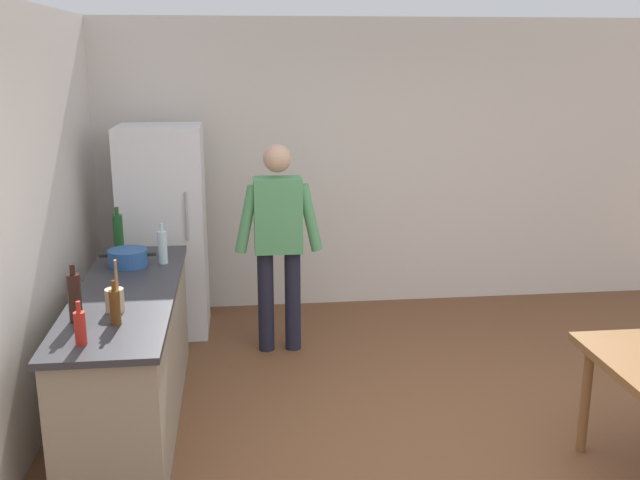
{
  "coord_description": "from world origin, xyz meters",
  "views": [
    {
      "loc": [
        -1.27,
        -3.74,
        2.39
      ],
      "look_at": [
        -0.7,
        1.11,
        1.12
      ],
      "focal_mm": 40.57,
      "sensor_mm": 36.0,
      "label": 1
    }
  ],
  "objects_px": {
    "bottle_sauce_red": "(80,327)",
    "cooking_pot": "(128,258)",
    "bottle_water_clear": "(163,247)",
    "utensil_jar": "(115,299)",
    "bottle_wine_dark": "(75,297)",
    "bottle_wine_green": "(118,232)",
    "bottle_beer_brown": "(115,307)",
    "refrigerator": "(164,231)",
    "person": "(278,235)"
  },
  "relations": [
    {
      "from": "person",
      "to": "bottle_water_clear",
      "type": "distance_m",
      "value": 0.97
    },
    {
      "from": "refrigerator",
      "to": "bottle_beer_brown",
      "type": "height_order",
      "value": "refrigerator"
    },
    {
      "from": "bottle_wine_green",
      "to": "bottle_beer_brown",
      "type": "height_order",
      "value": "bottle_wine_green"
    },
    {
      "from": "bottle_beer_brown",
      "to": "cooking_pot",
      "type": "bearing_deg",
      "value": 94.53
    },
    {
      "from": "bottle_wine_dark",
      "to": "bottle_beer_brown",
      "type": "relative_size",
      "value": 1.31
    },
    {
      "from": "bottle_sauce_red",
      "to": "cooking_pot",
      "type": "bearing_deg",
      "value": 88.27
    },
    {
      "from": "refrigerator",
      "to": "person",
      "type": "relative_size",
      "value": 1.06
    },
    {
      "from": "person",
      "to": "bottle_water_clear",
      "type": "bearing_deg",
      "value": -153.19
    },
    {
      "from": "bottle_wine_green",
      "to": "utensil_jar",
      "type": "bearing_deg",
      "value": -82.45
    },
    {
      "from": "cooking_pot",
      "to": "bottle_sauce_red",
      "type": "height_order",
      "value": "bottle_sauce_red"
    },
    {
      "from": "bottle_sauce_red",
      "to": "bottle_wine_dark",
      "type": "distance_m",
      "value": 0.37
    },
    {
      "from": "bottle_sauce_red",
      "to": "bottle_beer_brown",
      "type": "xyz_separation_m",
      "value": [
        0.14,
        0.28,
        0.01
      ]
    },
    {
      "from": "bottle_sauce_red",
      "to": "bottle_beer_brown",
      "type": "relative_size",
      "value": 0.92
    },
    {
      "from": "bottle_wine_dark",
      "to": "bottle_water_clear",
      "type": "xyz_separation_m",
      "value": [
        0.38,
        1.13,
        -0.02
      ]
    },
    {
      "from": "person",
      "to": "bottle_wine_green",
      "type": "relative_size",
      "value": 5.0
    },
    {
      "from": "person",
      "to": "utensil_jar",
      "type": "relative_size",
      "value": 5.31
    },
    {
      "from": "refrigerator",
      "to": "utensil_jar",
      "type": "bearing_deg",
      "value": -92.99
    },
    {
      "from": "bottle_wine_dark",
      "to": "bottle_water_clear",
      "type": "bearing_deg",
      "value": 71.28
    },
    {
      "from": "refrigerator",
      "to": "bottle_wine_green",
      "type": "xyz_separation_m",
      "value": [
        -0.29,
        -0.57,
        0.15
      ]
    },
    {
      "from": "refrigerator",
      "to": "person",
      "type": "distance_m",
      "value": 1.1
    },
    {
      "from": "cooking_pot",
      "to": "bottle_beer_brown",
      "type": "height_order",
      "value": "bottle_beer_brown"
    },
    {
      "from": "refrigerator",
      "to": "utensil_jar",
      "type": "relative_size",
      "value": 5.62
    },
    {
      "from": "refrigerator",
      "to": "bottle_water_clear",
      "type": "relative_size",
      "value": 6.0
    },
    {
      "from": "utensil_jar",
      "to": "bottle_wine_green",
      "type": "bearing_deg",
      "value": 97.55
    },
    {
      "from": "bottle_wine_dark",
      "to": "cooking_pot",
      "type": "bearing_deg",
      "value": 82.76
    },
    {
      "from": "bottle_wine_green",
      "to": "bottle_beer_brown",
      "type": "distance_m",
      "value": 1.64
    },
    {
      "from": "person",
      "to": "bottle_wine_dark",
      "type": "bearing_deg",
      "value": -128.51
    },
    {
      "from": "bottle_beer_brown",
      "to": "bottle_sauce_red",
      "type": "bearing_deg",
      "value": -116.33
    },
    {
      "from": "bottle_water_clear",
      "to": "bottle_wine_dark",
      "type": "bearing_deg",
      "value": -108.72
    },
    {
      "from": "cooking_pot",
      "to": "utensil_jar",
      "type": "relative_size",
      "value": 1.25
    },
    {
      "from": "cooking_pot",
      "to": "bottle_water_clear",
      "type": "bearing_deg",
      "value": 8.36
    },
    {
      "from": "refrigerator",
      "to": "bottle_sauce_red",
      "type": "xyz_separation_m",
      "value": [
        -0.2,
        -2.47,
        0.1
      ]
    },
    {
      "from": "bottle_water_clear",
      "to": "bottle_beer_brown",
      "type": "xyz_separation_m",
      "value": [
        -0.15,
        -1.21,
        -0.02
      ]
    },
    {
      "from": "utensil_jar",
      "to": "bottle_water_clear",
      "type": "bearing_deg",
      "value": 79.28
    },
    {
      "from": "utensil_jar",
      "to": "bottle_wine_green",
      "type": "relative_size",
      "value": 0.94
    },
    {
      "from": "bottle_beer_brown",
      "to": "utensil_jar",
      "type": "bearing_deg",
      "value": 99.5
    },
    {
      "from": "cooking_pot",
      "to": "bottle_wine_green",
      "type": "bearing_deg",
      "value": 106.0
    },
    {
      "from": "utensil_jar",
      "to": "bottle_wine_dark",
      "type": "relative_size",
      "value": 0.94
    },
    {
      "from": "refrigerator",
      "to": "utensil_jar",
      "type": "height_order",
      "value": "refrigerator"
    },
    {
      "from": "cooking_pot",
      "to": "bottle_wine_green",
      "type": "height_order",
      "value": "bottle_wine_green"
    },
    {
      "from": "utensil_jar",
      "to": "bottle_wine_green",
      "type": "distance_m",
      "value": 1.42
    },
    {
      "from": "bottle_wine_green",
      "to": "bottle_water_clear",
      "type": "xyz_separation_m",
      "value": [
        0.37,
        -0.42,
        -0.02
      ]
    },
    {
      "from": "bottle_sauce_red",
      "to": "bottle_water_clear",
      "type": "bearing_deg",
      "value": 79.01
    },
    {
      "from": "person",
      "to": "cooking_pot",
      "type": "distance_m",
      "value": 1.21
    },
    {
      "from": "bottle_wine_green",
      "to": "bottle_water_clear",
      "type": "relative_size",
      "value": 1.13
    },
    {
      "from": "bottle_beer_brown",
      "to": "bottle_water_clear",
      "type": "bearing_deg",
      "value": 82.84
    },
    {
      "from": "bottle_water_clear",
      "to": "utensil_jar",
      "type": "bearing_deg",
      "value": -100.72
    },
    {
      "from": "cooking_pot",
      "to": "bottle_beer_brown",
      "type": "bearing_deg",
      "value": -85.47
    },
    {
      "from": "person",
      "to": "bottle_beer_brown",
      "type": "bearing_deg",
      "value": -121.73
    },
    {
      "from": "refrigerator",
      "to": "utensil_jar",
      "type": "distance_m",
      "value": 1.99
    }
  ]
}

